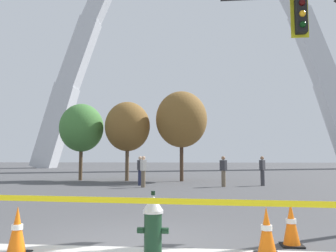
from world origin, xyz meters
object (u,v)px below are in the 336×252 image
Objects in this scene: traffic_cone_by_hydrant at (291,224)px; pedestrian_near_trees at (262,170)px; fire_hydrant at (153,227)px; monument_arch at (192,38)px; traffic_cone_mid_sidewalk at (17,231)px; pedestrian_walking_right at (223,171)px; traffic_cone_curb_edge at (267,231)px; pedestrian_walking_left at (140,170)px; pedestrian_standing_center at (143,171)px.

pedestrian_near_trees is (1.81, 13.12, 0.46)m from traffic_cone_by_hydrant.
traffic_cone_by_hydrant is 0.46× the size of pedestrian_near_trees.
monument_arch is (-0.47, 47.32, 19.67)m from fire_hydrant.
monument_arch is (-2.69, 46.31, 19.78)m from traffic_cone_by_hydrant.
pedestrian_walking_right reaches higher than traffic_cone_mid_sidewalk.
traffic_cone_curb_edge is 0.46× the size of pedestrian_near_trees.
pedestrian_walking_left is at bearing 174.32° from pedestrian_walking_right.
traffic_cone_by_hydrant is 13.56m from pedestrian_walking_left.
pedestrian_walking_left reaches higher than traffic_cone_curb_edge.
pedestrian_walking_right is at bearing 10.28° from pedestrian_standing_center.
monument_arch is 31.53× the size of pedestrian_walking_right.
traffic_cone_by_hydrant is 13.26m from pedestrian_near_trees.
pedestrian_near_trees reaches higher than traffic_cone_curb_edge.
pedestrian_standing_center is (-3.93, 12.08, 0.46)m from traffic_cone_curb_edge.
traffic_cone_mid_sidewalk is at bearing -89.51° from pedestrian_standing_center.
pedestrian_near_trees reaches higher than traffic_cone_mid_sidewalk.
traffic_cone_mid_sidewalk is at bearing -92.01° from monument_arch.
monument_arch is at bearing 93.94° from pedestrian_walking_right.
pedestrian_walking_right is 2.34m from pedestrian_near_trees.
pedestrian_walking_left is at bearing -93.63° from monument_arch.
pedestrian_walking_right reaches higher than traffic_cone_curb_edge.
fire_hydrant is at bearing -155.39° from traffic_cone_by_hydrant.
traffic_cone_mid_sidewalk is 12.40m from pedestrian_standing_center.
traffic_cone_curb_edge is 0.01× the size of monument_arch.
fire_hydrant is at bearing -105.89° from pedestrian_near_trees.
traffic_cone_curb_edge is (3.82, 0.31, 0.00)m from traffic_cone_mid_sidewalk.
pedestrian_standing_center reaches higher than traffic_cone_by_hydrant.
pedestrian_walking_left is 6.65m from pedestrian_near_trees.
traffic_cone_mid_sidewalk is 0.46× the size of pedestrian_near_trees.
traffic_cone_curb_edge is at bearing 4.63° from traffic_cone_mid_sidewalk.
monument_arch is 38.66m from pedestrian_near_trees.
pedestrian_walking_right is (4.00, 13.13, 0.46)m from traffic_cone_mid_sidewalk.
pedestrian_standing_center is at bearing 108.01° from traffic_cone_curb_edge.
fire_hydrant is at bearing -98.06° from pedestrian_walking_right.
traffic_cone_by_hydrant is 4.44m from traffic_cone_mid_sidewalk.
pedestrian_walking_left is at bearing -176.00° from pedestrian_near_trees.
pedestrian_near_trees is at bearing 80.37° from traffic_cone_curb_edge.
pedestrian_walking_left is at bearing 107.51° from pedestrian_standing_center.
pedestrian_walking_right is at bearing 81.94° from fire_hydrant.
pedestrian_near_trees is (6.63, 0.46, 0.00)m from pedestrian_walking_left.
traffic_cone_by_hydrant is 0.80m from traffic_cone_curb_edge.
fire_hydrant is 0.02× the size of monument_arch.
fire_hydrant is 1.36× the size of traffic_cone_curb_edge.
monument_arch is at bearing 86.37° from pedestrian_walking_left.
traffic_cone_curb_edge is at bearing -72.03° from pedestrian_walking_left.
fire_hydrant is 13.36m from pedestrian_walking_right.
monument_arch reaches higher than fire_hydrant.
fire_hydrant is 1.75m from traffic_cone_curb_edge.
pedestrian_walking_left is at bearing 92.03° from traffic_cone_mid_sidewalk.
pedestrian_standing_center is 4.17m from pedestrian_walking_right.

